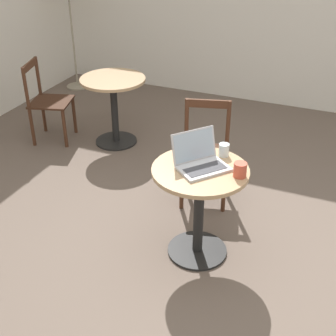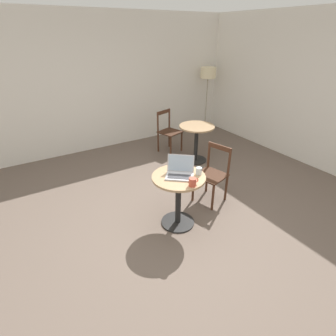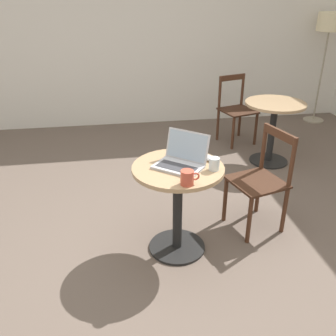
# 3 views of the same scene
# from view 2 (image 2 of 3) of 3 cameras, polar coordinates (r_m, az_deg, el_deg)

# --- Properties ---
(ground_plane) EXTENTS (16.00, 16.00, 0.00)m
(ground_plane) POSITION_cam_2_polar(r_m,az_deg,el_deg) (3.54, 2.33, -13.19)
(ground_plane) COLOR #66564C
(wall_back) EXTENTS (9.40, 0.06, 2.70)m
(wall_back) POSITION_cam_2_polar(r_m,az_deg,el_deg) (5.73, -16.42, 16.90)
(wall_back) COLOR white
(wall_back) RESTS_ON ground_plane
(cafe_table_near) EXTENTS (0.67, 0.67, 0.73)m
(cafe_table_near) POSITION_cam_2_polar(r_m,az_deg,el_deg) (3.35, 2.28, -4.88)
(cafe_table_near) COLOR black
(cafe_table_near) RESTS_ON ground_plane
(cafe_table_mid) EXTENTS (0.67, 0.67, 0.73)m
(cafe_table_mid) POSITION_cam_2_polar(r_m,az_deg,el_deg) (5.12, 6.21, 6.94)
(cafe_table_mid) COLOR black
(cafe_table_mid) RESTS_ON ground_plane
(chair_near_right) EXTENTS (0.50, 0.50, 0.86)m
(chair_near_right) POSITION_cam_2_polar(r_m,az_deg,el_deg) (3.93, 9.64, -1.36)
(chair_near_right) COLOR #472819
(chair_near_right) RESTS_ON ground_plane
(chair_mid_back) EXTENTS (0.50, 0.50, 0.86)m
(chair_mid_back) POSITION_cam_2_polar(r_m,az_deg,el_deg) (5.57, 0.10, 7.95)
(chair_mid_back) COLOR #472819
(chair_mid_back) RESTS_ON ground_plane
(floor_lamp) EXTENTS (0.36, 0.36, 1.57)m
(floor_lamp) POSITION_cam_2_polar(r_m,az_deg,el_deg) (6.69, 8.70, 19.07)
(floor_lamp) COLOR #9E937F
(floor_lamp) RESTS_ON ground_plane
(laptop) EXTENTS (0.43, 0.43, 0.23)m
(laptop) POSITION_cam_2_polar(r_m,az_deg,el_deg) (3.23, 2.61, -0.86)
(laptop) COLOR #B7B7BC
(laptop) RESTS_ON cafe_table_near
(mouse) EXTENTS (0.06, 0.10, 0.03)m
(mouse) POSITION_cam_2_polar(r_m,az_deg,el_deg) (3.42, 5.06, 0.09)
(mouse) COLOR #B7B7BC
(mouse) RESTS_ON cafe_table_near
(mug) EXTENTS (0.13, 0.09, 0.10)m
(mug) POSITION_cam_2_polar(r_m,az_deg,el_deg) (3.03, 5.40, -3.04)
(mug) COLOR #C64C38
(mug) RESTS_ON cafe_table_near
(drinking_glass) EXTENTS (0.08, 0.08, 0.09)m
(drinking_glass) POSITION_cam_2_polar(r_m,az_deg,el_deg) (3.28, 6.75, -0.64)
(drinking_glass) COLOR silver
(drinking_glass) RESTS_ON cafe_table_near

